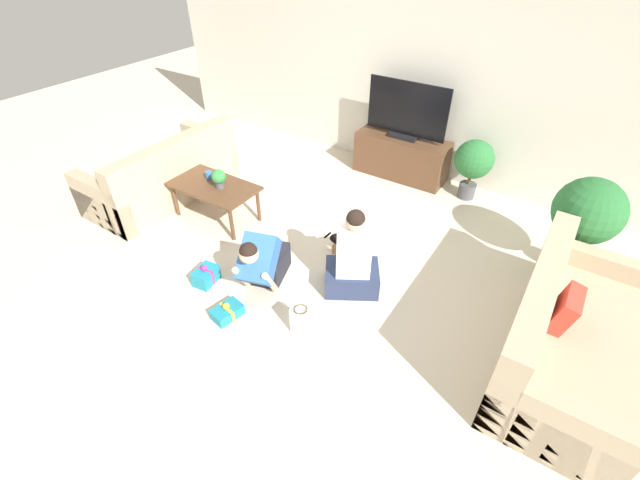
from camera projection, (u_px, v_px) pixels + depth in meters
The scene contains 17 objects.
ground_plane at pixel (311, 267), 4.55m from camera, with size 16.00×16.00×0.00m, color beige.
wall_back at pixel (424, 78), 5.50m from camera, with size 8.40×0.06×2.60m.
sofa_left at pixel (164, 175), 5.51m from camera, with size 0.91×1.90×0.85m.
sofa_right at pixel (566, 339), 3.41m from camera, with size 0.91×1.90×0.85m.
coffee_table at pixel (214, 189), 5.03m from camera, with size 1.04×0.58×0.46m.
tv_console at pixel (401, 157), 5.95m from camera, with size 1.27×0.45×0.58m.
tv at pixel (407, 113), 5.57m from camera, with size 1.10×0.20×0.74m.
potted_plant_back_right at pixel (474, 162), 5.35m from camera, with size 0.49×0.49×0.79m.
potted_plant_corner_right at pixel (588, 214), 4.08m from camera, with size 0.65×0.65×1.07m.
person_kneeling at pixel (263, 261), 4.14m from camera, with size 0.52×0.79×0.74m.
person_sitting at pixel (353, 262), 4.08m from camera, with size 0.65×0.62×0.96m.
dog at pixel (347, 240), 4.62m from camera, with size 0.44×0.24×0.28m.
gift_box_a at pixel (227, 312), 3.96m from camera, with size 0.24×0.31×0.16m.
gift_box_b at pixel (206, 276), 4.31m from camera, with size 0.21×0.27×0.22m.
gift_bag_a at pixel (301, 322), 3.74m from camera, with size 0.18×0.12×0.31m.
mug at pixel (209, 175), 5.10m from camera, with size 0.12×0.08×0.09m.
tabletop_plant at pixel (219, 178), 4.89m from camera, with size 0.17×0.17×0.22m.
Camera 1 is at (1.97, -2.81, 3.01)m, focal length 24.00 mm.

